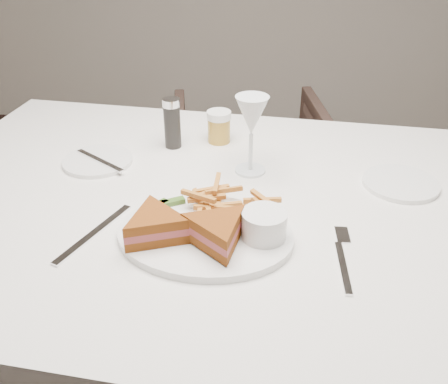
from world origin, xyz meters
The scene contains 3 objects.
table centered at (-0.25, 0.33, 0.38)m, with size 1.38×0.92×0.75m, color silver.
chair_far centered at (-0.23, 1.31, 0.31)m, with size 0.61×0.57×0.63m, color #45312A.
table_setting centered at (-0.26, 0.29, 0.79)m, with size 0.84×0.67×0.18m.
Camera 1 is at (-0.17, -0.53, 1.29)m, focal length 40.00 mm.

